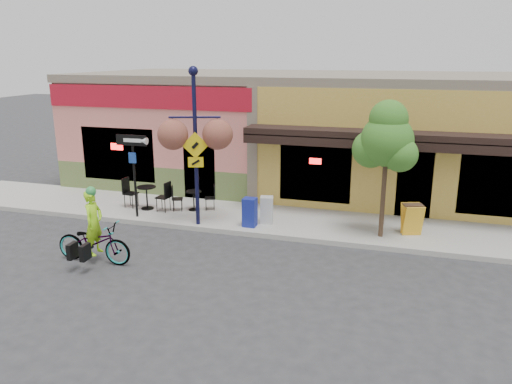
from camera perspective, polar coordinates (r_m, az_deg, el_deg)
ground at (r=14.36m, az=-0.58°, el=-5.90°), size 90.00×90.00×0.00m
sidewalk at (r=16.14m, az=1.53°, el=-3.17°), size 24.00×3.00×0.15m
curb at (r=14.83m, az=0.06°, el=-4.89°), size 24.00×0.12×0.15m
building at (r=20.87m, az=5.57°, el=7.18°), size 18.20×8.20×4.50m
bicycle at (r=13.60m, az=-18.04°, el=-5.50°), size 2.09×0.76×1.09m
cyclist_rider at (r=13.47m, az=-17.97°, el=-4.35°), size 0.41×0.62×1.68m
lamp_post at (r=15.01m, az=-6.91°, el=5.01°), size 1.64×1.06×4.78m
one_way_sign at (r=16.32m, az=-13.70°, el=1.75°), size 1.03×0.26×2.67m
cafe_set_left at (r=17.25m, az=-12.38°, el=-0.27°), size 1.77×1.00×1.02m
cafe_set_right at (r=16.88m, az=-7.13°, el=-0.64°), size 1.61×1.22×0.87m
newspaper_box_blue at (r=15.18m, az=-0.72°, el=-2.33°), size 0.40×0.36×0.89m
newspaper_box_grey at (r=15.50m, az=1.22°, el=-2.05°), size 0.46×0.43×0.84m
street_tree at (r=14.39m, az=14.53°, el=2.51°), size 1.65×1.65×3.96m
sandwich_board at (r=15.04m, az=17.58°, el=-3.20°), size 0.65×0.55×0.92m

